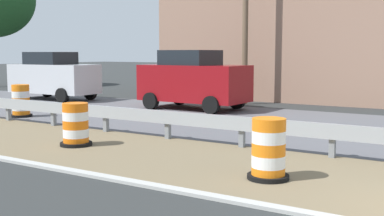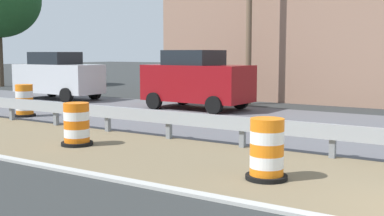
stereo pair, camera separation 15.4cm
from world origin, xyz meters
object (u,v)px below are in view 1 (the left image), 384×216
Objects in this scene: car_mid_far_lane at (194,80)px; car_distant_a at (53,76)px; traffic_barrel_nearest at (268,152)px; traffic_barrel_close at (76,127)px; traffic_barrel_mid at (21,102)px; utility_pole_near at (245,15)px.

car_distant_a is at bearing -176.63° from car_mid_far_lane.
traffic_barrel_nearest is 1.06× the size of traffic_barrel_close.
car_mid_far_lane is at bearing 39.11° from traffic_barrel_nearest.
car_distant_a reaches higher than traffic_barrel_mid.
traffic_barrel_nearest is 12.55m from utility_pole_near.
traffic_barrel_nearest is at bearing -49.51° from car_mid_far_lane.
car_mid_far_lane is at bearing 1.47° from car_distant_a.
car_mid_far_lane reaches higher than traffic_barrel_nearest.
traffic_barrel_close is at bearing 85.24° from traffic_barrel_nearest.
utility_pole_near reaches higher than car_distant_a.
traffic_barrel_close is 5.94m from traffic_barrel_mid.
car_mid_far_lane is (5.02, -3.68, 0.63)m from traffic_barrel_mid.
traffic_barrel_close is at bearing -76.76° from car_mid_far_lane.
car_mid_far_lane is (7.70, 1.62, 0.67)m from traffic_barrel_close.
car_mid_far_lane is (8.12, 6.60, 0.64)m from traffic_barrel_nearest.
utility_pole_near is at bearing 18.47° from car_distant_a.
utility_pole_near is (10.29, 0.74, 3.22)m from traffic_barrel_close.
traffic_barrel_mid reaches higher than traffic_barrel_nearest.
utility_pole_near reaches higher than traffic_barrel_close.
traffic_barrel_mid is (3.10, 10.28, 0.02)m from traffic_barrel_nearest.
traffic_barrel_close is (0.41, 4.98, -0.03)m from traffic_barrel_nearest.
utility_pole_near is at bearing 72.68° from car_mid_far_lane.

